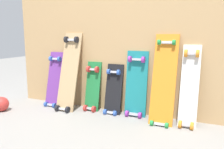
{
  "coord_description": "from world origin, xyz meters",
  "views": [
    {
      "loc": [
        1.02,
        -2.36,
        0.88
      ],
      "look_at": [
        0.0,
        -0.07,
        0.45
      ],
      "focal_mm": 37.66,
      "sensor_mm": 36.0,
      "label": 1
    }
  ],
  "objects": [
    {
      "name": "ground_plane",
      "position": [
        0.0,
        0.0,
        0.0
      ],
      "size": [
        12.0,
        12.0,
        0.0
      ],
      "primitive_type": "plane",
      "color": "gray"
    },
    {
      "name": "rubber_ball",
      "position": [
        -1.2,
        -0.5,
        0.08
      ],
      "size": [
        0.17,
        0.17,
        0.17
      ],
      "primitive_type": "sphere",
      "color": "red",
      "rests_on": "ground"
    },
    {
      "name": "plywood_wall_panel",
      "position": [
        0.0,
        0.07,
        0.76
      ],
      "size": [
        2.66,
        0.04,
        1.53
      ],
      "primitive_type": "cube",
      "color": "tan",
      "rests_on": "ground"
    },
    {
      "name": "skateboard_white",
      "position": [
        0.81,
        -0.06,
        0.36
      ],
      "size": [
        0.17,
        0.26,
        0.84
      ],
      "color": "silver",
      "rests_on": "ground"
    },
    {
      "name": "skateboard_purple",
      "position": [
        -0.79,
        -0.05,
        0.29
      ],
      "size": [
        0.2,
        0.23,
        0.73
      ],
      "color": "#6B338C",
      "rests_on": "ground"
    },
    {
      "name": "skateboard_black",
      "position": [
        -0.0,
        -0.03,
        0.24
      ],
      "size": [
        0.19,
        0.19,
        0.62
      ],
      "color": "black",
      "rests_on": "ground"
    },
    {
      "name": "skateboard_teal",
      "position": [
        0.26,
        -0.01,
        0.32
      ],
      "size": [
        0.24,
        0.16,
        0.76
      ],
      "color": "#197A7F",
      "rests_on": "ground"
    },
    {
      "name": "skateboard_natural",
      "position": [
        -0.54,
        -0.1,
        0.42
      ],
      "size": [
        0.23,
        0.33,
        0.96
      ],
      "color": "tan",
      "rests_on": "ground"
    },
    {
      "name": "skateboard_green",
      "position": [
        -0.27,
        -0.03,
        0.25
      ],
      "size": [
        0.18,
        0.19,
        0.62
      ],
      "color": "#1E7238",
      "rests_on": "ground"
    },
    {
      "name": "skateboard_orange",
      "position": [
        0.56,
        -0.09,
        0.4
      ],
      "size": [
        0.23,
        0.3,
        0.95
      ],
      "color": "orange",
      "rests_on": "ground"
    }
  ]
}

